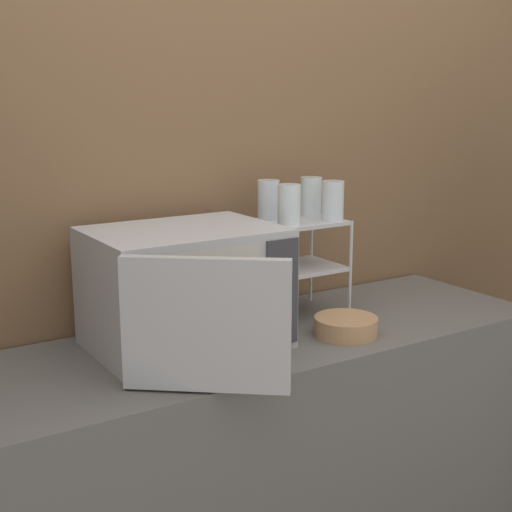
# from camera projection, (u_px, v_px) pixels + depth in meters

# --- Properties ---
(wall_back) EXTENTS (8.00, 0.06, 2.60)m
(wall_back) POSITION_uv_depth(u_px,v_px,m) (179.00, 180.00, 2.15)
(wall_back) COLOR brown
(wall_back) RESTS_ON ground_plane
(counter) EXTENTS (1.95, 0.56, 0.88)m
(counter) POSITION_uv_depth(u_px,v_px,m) (235.00, 485.00, 2.07)
(counter) COLOR #595654
(counter) RESTS_ON ground_plane
(microwave) EXTENTS (0.51, 0.63, 0.33)m
(microwave) POSITION_uv_depth(u_px,v_px,m) (186.00, 290.00, 1.90)
(microwave) COLOR #ADADB2
(microwave) RESTS_ON counter
(dish_rack) EXTENTS (0.25, 0.21, 0.30)m
(dish_rack) POSITION_uv_depth(u_px,v_px,m) (300.00, 247.00, 2.18)
(dish_rack) COLOR #B2B2B7
(dish_rack) RESTS_ON counter
(glass_front_left) EXTENTS (0.07, 0.07, 0.12)m
(glass_front_left) POSITION_uv_depth(u_px,v_px,m) (289.00, 205.00, 2.06)
(glass_front_left) COLOR silver
(glass_front_left) RESTS_ON dish_rack
(glass_back_right) EXTENTS (0.07, 0.07, 0.12)m
(glass_back_right) POSITION_uv_depth(u_px,v_px,m) (311.00, 196.00, 2.24)
(glass_back_right) COLOR silver
(glass_back_right) RESTS_ON dish_rack
(glass_front_right) EXTENTS (0.07, 0.07, 0.12)m
(glass_front_right) POSITION_uv_depth(u_px,v_px,m) (333.00, 201.00, 2.15)
(glass_front_right) COLOR silver
(glass_front_right) RESTS_ON dish_rack
(glass_back_left) EXTENTS (0.07, 0.07, 0.12)m
(glass_back_left) POSITION_uv_depth(u_px,v_px,m) (268.00, 200.00, 2.17)
(glass_back_left) COLOR silver
(glass_back_left) RESTS_ON dish_rack
(bowl) EXTENTS (0.18, 0.18, 0.05)m
(bowl) POSITION_uv_depth(u_px,v_px,m) (346.00, 327.00, 2.02)
(bowl) COLOR #AD7F56
(bowl) RESTS_ON counter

